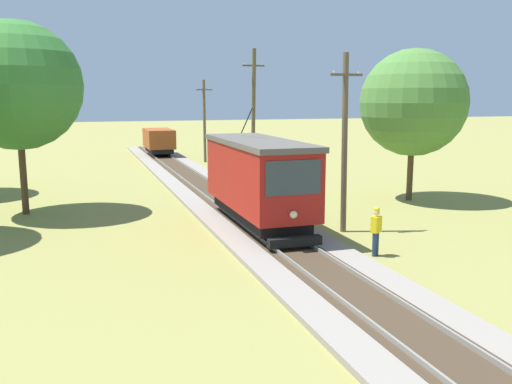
{
  "coord_description": "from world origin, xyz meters",
  "views": [
    {
      "loc": [
        -7.13,
        -0.85,
        5.57
      ],
      "look_at": [
        -0.62,
        19.11,
        1.9
      ],
      "focal_mm": 38.2,
      "sensor_mm": 36.0,
      "label": 1
    }
  ],
  "objects_px": {
    "tree_right_near": "(17,86)",
    "tree_left_near": "(413,103)",
    "utility_pole_far": "(253,117)",
    "utility_pole_distant": "(204,120)",
    "red_tram": "(258,178)",
    "track_worker": "(376,229)",
    "utility_pole_mid": "(345,142)",
    "freight_car": "(159,141)"
  },
  "relations": [
    {
      "from": "red_tram",
      "to": "tree_right_near",
      "type": "xyz_separation_m",
      "value": [
        -9.74,
        6.29,
        3.9
      ]
    },
    {
      "from": "utility_pole_distant",
      "to": "tree_left_near",
      "type": "relative_size",
      "value": 0.87
    },
    {
      "from": "freight_car",
      "to": "track_worker",
      "type": "relative_size",
      "value": 2.91
    },
    {
      "from": "utility_pole_distant",
      "to": "tree_left_near",
      "type": "distance_m",
      "value": 21.93
    },
    {
      "from": "utility_pole_far",
      "to": "tree_left_near",
      "type": "relative_size",
      "value": 1.04
    },
    {
      "from": "utility_pole_far",
      "to": "tree_right_near",
      "type": "height_order",
      "value": "tree_right_near"
    },
    {
      "from": "utility_pole_mid",
      "to": "tree_right_near",
      "type": "xyz_separation_m",
      "value": [
        -12.97,
        7.81,
        2.32
      ]
    },
    {
      "from": "utility_pole_far",
      "to": "track_worker",
      "type": "relative_size",
      "value": 4.75
    },
    {
      "from": "red_tram",
      "to": "tree_left_near",
      "type": "relative_size",
      "value": 1.05
    },
    {
      "from": "utility_pole_mid",
      "to": "tree_left_near",
      "type": "height_order",
      "value": "tree_left_near"
    },
    {
      "from": "utility_pole_far",
      "to": "tree_right_near",
      "type": "xyz_separation_m",
      "value": [
        -12.97,
        -4.45,
        1.75
      ]
    },
    {
      "from": "track_worker",
      "to": "utility_pole_distant",
      "type": "bearing_deg",
      "value": 149.04
    },
    {
      "from": "red_tram",
      "to": "utility_pole_mid",
      "type": "bearing_deg",
      "value": -25.14
    },
    {
      "from": "red_tram",
      "to": "freight_car",
      "type": "relative_size",
      "value": 1.64
    },
    {
      "from": "utility_pole_far",
      "to": "utility_pole_distant",
      "type": "height_order",
      "value": "utility_pole_far"
    },
    {
      "from": "red_tram",
      "to": "track_worker",
      "type": "distance_m",
      "value": 5.94
    },
    {
      "from": "utility_pole_mid",
      "to": "utility_pole_distant",
      "type": "height_order",
      "value": "utility_pole_mid"
    },
    {
      "from": "red_tram",
      "to": "track_worker",
      "type": "height_order",
      "value": "red_tram"
    },
    {
      "from": "red_tram",
      "to": "utility_pole_mid",
      "type": "xyz_separation_m",
      "value": [
        3.24,
        -1.52,
        1.57
      ]
    },
    {
      "from": "tree_left_near",
      "to": "tree_right_near",
      "type": "height_order",
      "value": "tree_right_near"
    },
    {
      "from": "utility_pole_mid",
      "to": "track_worker",
      "type": "height_order",
      "value": "utility_pole_mid"
    },
    {
      "from": "tree_left_near",
      "to": "red_tram",
      "type": "bearing_deg",
      "value": -159.51
    },
    {
      "from": "utility_pole_far",
      "to": "tree_right_near",
      "type": "distance_m",
      "value": 13.83
    },
    {
      "from": "track_worker",
      "to": "tree_left_near",
      "type": "distance_m",
      "value": 12.25
    },
    {
      "from": "tree_left_near",
      "to": "tree_right_near",
      "type": "relative_size",
      "value": 0.89
    },
    {
      "from": "utility_pole_mid",
      "to": "utility_pole_distant",
      "type": "xyz_separation_m",
      "value": [
        0.0,
        26.05,
        -0.15
      ]
    },
    {
      "from": "utility_pole_far",
      "to": "tree_left_near",
      "type": "xyz_separation_m",
      "value": [
        6.72,
        -7.02,
        0.93
      ]
    },
    {
      "from": "freight_car",
      "to": "utility_pole_distant",
      "type": "height_order",
      "value": "utility_pole_distant"
    },
    {
      "from": "utility_pole_mid",
      "to": "tree_left_near",
      "type": "xyz_separation_m",
      "value": [
        6.72,
        5.24,
        1.5
      ]
    },
    {
      "from": "utility_pole_mid",
      "to": "tree_right_near",
      "type": "bearing_deg",
      "value": 148.96
    },
    {
      "from": "utility_pole_mid",
      "to": "track_worker",
      "type": "bearing_deg",
      "value": -98.56
    },
    {
      "from": "tree_right_near",
      "to": "tree_left_near",
      "type": "bearing_deg",
      "value": -7.42
    },
    {
      "from": "red_tram",
      "to": "tree_left_near",
      "type": "distance_m",
      "value": 11.07
    },
    {
      "from": "utility_pole_far",
      "to": "utility_pole_distant",
      "type": "bearing_deg",
      "value": 90.0
    },
    {
      "from": "utility_pole_far",
      "to": "freight_car",
      "type": "bearing_deg",
      "value": 99.72
    },
    {
      "from": "red_tram",
      "to": "freight_car",
      "type": "distance_m",
      "value": 29.66
    },
    {
      "from": "red_tram",
      "to": "utility_pole_distant",
      "type": "distance_m",
      "value": 24.79
    },
    {
      "from": "utility_pole_distant",
      "to": "track_worker",
      "type": "bearing_deg",
      "value": -91.06
    },
    {
      "from": "red_tram",
      "to": "track_worker",
      "type": "xyz_separation_m",
      "value": [
        2.69,
        -5.16,
        -1.21
      ]
    },
    {
      "from": "red_tram",
      "to": "freight_car",
      "type": "xyz_separation_m",
      "value": [
        -0.0,
        29.65,
        -0.64
      ]
    },
    {
      "from": "tree_right_near",
      "to": "utility_pole_distant",
      "type": "bearing_deg",
      "value": 54.59
    },
    {
      "from": "utility_pole_mid",
      "to": "utility_pole_far",
      "type": "relative_size",
      "value": 0.87
    }
  ]
}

